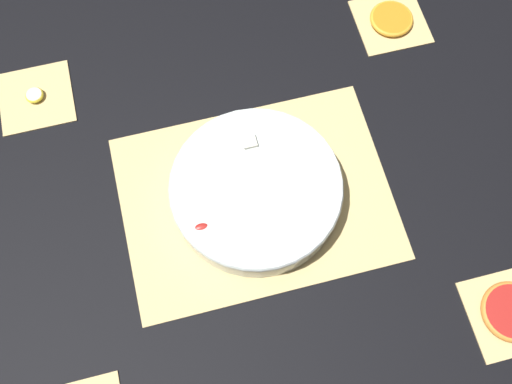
{
  "coord_description": "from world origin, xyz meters",
  "views": [
    {
      "loc": [
        0.09,
        0.37,
        0.99
      ],
      "look_at": [
        0.0,
        0.0,
        0.03
      ],
      "focal_mm": 42.0,
      "sensor_mm": 36.0,
      "label": 1
    }
  ],
  "objects_px": {
    "orange_slice_whole": "(391,19)",
    "grapefruit_slice": "(512,312)",
    "banana_coin_single": "(34,95)",
    "fruit_salad_bowl": "(256,190)"
  },
  "relations": [
    {
      "from": "orange_slice_whole",
      "to": "banana_coin_single",
      "type": "height_order",
      "value": "orange_slice_whole"
    },
    {
      "from": "fruit_salad_bowl",
      "to": "orange_slice_whole",
      "type": "relative_size",
      "value": 3.44
    },
    {
      "from": "grapefruit_slice",
      "to": "orange_slice_whole",
      "type": "bearing_deg",
      "value": -90.0
    },
    {
      "from": "banana_coin_single",
      "to": "grapefruit_slice",
      "type": "xyz_separation_m",
      "value": [
        -0.71,
        0.6,
        0.0
      ]
    },
    {
      "from": "fruit_salad_bowl",
      "to": "grapefruit_slice",
      "type": "xyz_separation_m",
      "value": [
        -0.36,
        0.3,
        -0.03
      ]
    },
    {
      "from": "fruit_salad_bowl",
      "to": "banana_coin_single",
      "type": "xyz_separation_m",
      "value": [
        0.36,
        -0.3,
        -0.03
      ]
    },
    {
      "from": "fruit_salad_bowl",
      "to": "orange_slice_whole",
      "type": "xyz_separation_m",
      "value": [
        -0.36,
        -0.3,
        -0.03
      ]
    },
    {
      "from": "banana_coin_single",
      "to": "grapefruit_slice",
      "type": "bearing_deg",
      "value": 139.77
    },
    {
      "from": "orange_slice_whole",
      "to": "grapefruit_slice",
      "type": "height_order",
      "value": "grapefruit_slice"
    },
    {
      "from": "fruit_salad_bowl",
      "to": "orange_slice_whole",
      "type": "distance_m",
      "value": 0.47
    }
  ]
}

